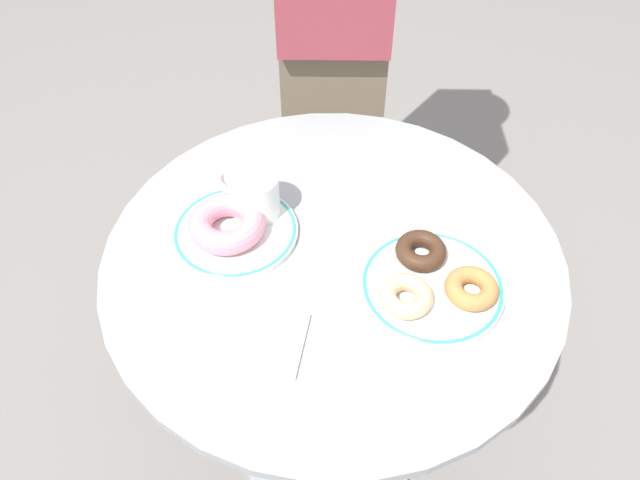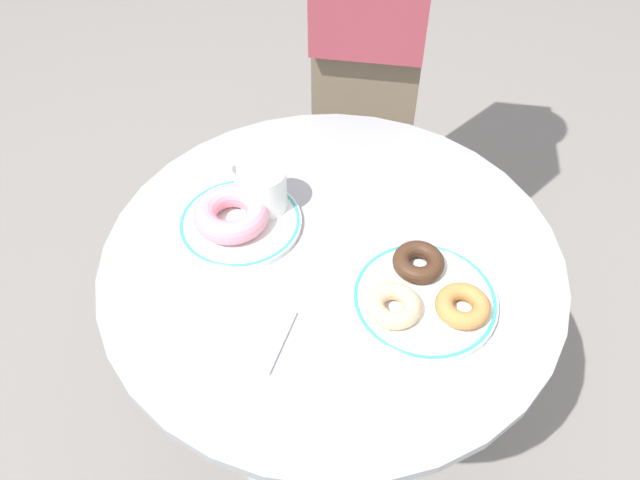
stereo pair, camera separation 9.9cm
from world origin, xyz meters
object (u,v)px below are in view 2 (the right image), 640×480
plate_left (240,222)px  donut_chocolate (418,262)px  cafe_table (330,338)px  paper_napkin (245,331)px  coffee_mug (261,190)px  donut_pink_frosted (231,214)px  donut_old_fashioned (463,306)px  donut_glazed (394,306)px  plate_right (424,299)px  person_figure (374,27)px

plate_left → donut_chocolate: (0.30, 0.03, 0.02)m
cafe_table → donut_chocolate: size_ratio=9.26×
paper_napkin → coffee_mug: (-0.10, 0.23, 0.04)m
cafe_table → donut_pink_frosted: bearing=-174.4°
donut_old_fashioned → donut_glazed: size_ratio=1.00×
cafe_table → plate_left: bearing=-177.5°
donut_glazed → coffee_mug: bearing=157.2°
donut_pink_frosted → donut_glazed: donut_pink_frosted is taller
paper_napkin → coffee_mug: 0.26m
cafe_table → donut_old_fashioned: size_ratio=9.26×
plate_left → donut_pink_frosted: 0.03m
plate_right → paper_napkin: (-0.22, -0.16, -0.00)m
coffee_mug → paper_napkin: bearing=-67.3°
paper_napkin → donut_glazed: bearing=32.8°
donut_chocolate → person_figure: 0.64m
donut_chocolate → donut_glazed: 0.09m
paper_napkin → donut_chocolate: bearing=48.4°
plate_left → person_figure: (0.00, 0.59, 0.05)m
donut_old_fashioned → paper_napkin: bearing=-149.7°
donut_old_fashioned → paper_napkin: size_ratio=0.68×
donut_pink_frosted → donut_glazed: (0.30, -0.06, -0.01)m
donut_glazed → paper_napkin: size_ratio=0.68×
plate_left → donut_pink_frosted: bearing=-132.1°
plate_left → plate_right: 0.33m
coffee_mug → donut_glazed: bearing=-22.8°
cafe_table → paper_napkin: 0.32m
donut_glazed → person_figure: person_figure is taller
donut_pink_frosted → donut_glazed: size_ratio=1.57×
donut_pink_frosted → cafe_table: bearing=5.6°
plate_right → donut_old_fashioned: donut_old_fashioned is taller
donut_pink_frosted → donut_old_fashioned: (0.39, -0.02, -0.01)m
donut_pink_frosted → person_figure: person_figure is taller
plate_left → plate_right: size_ratio=0.94×
donut_old_fashioned → coffee_mug: bearing=168.4°
donut_old_fashioned → cafe_table: bearing=171.7°
donut_pink_frosted → donut_glazed: 0.31m
plate_right → donut_glazed: bearing=-127.1°
donut_chocolate → coffee_mug: 0.29m
donut_chocolate → plate_right: bearing=-59.6°
donut_old_fashioned → person_figure: (-0.38, 0.62, 0.04)m
plate_right → plate_left: bearing=176.2°
donut_glazed → plate_right: bearing=52.9°
cafe_table → donut_pink_frosted: (-0.17, -0.02, 0.28)m
plate_right → donut_pink_frosted: 0.34m
donut_chocolate → person_figure: size_ratio=0.05×
donut_chocolate → coffee_mug: size_ratio=0.68×
donut_old_fashioned → paper_napkin: (-0.27, -0.16, -0.02)m
donut_old_fashioned → coffee_mug: coffee_mug is taller
coffee_mug → person_figure: bearing=91.6°
donut_glazed → donut_old_fashioned: bearing=24.8°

